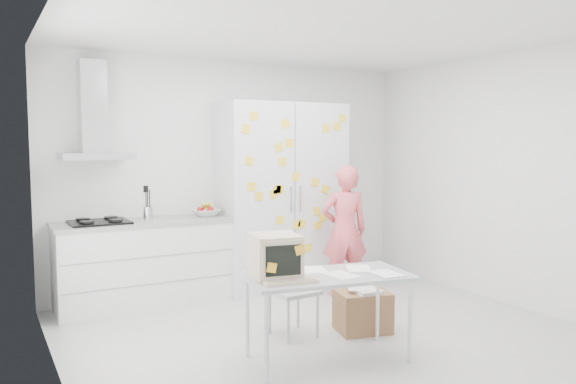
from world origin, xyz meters
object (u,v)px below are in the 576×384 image
chair (289,282)px  cardboard_box (363,311)px  person (344,231)px  desk (295,265)px

chair → cardboard_box: 0.74m
chair → cardboard_box: bearing=-26.7°
person → cardboard_box: size_ratio=2.73×
chair → cardboard_box: chair is taller
person → chair: bearing=51.5°
person → desk: 2.07m
cardboard_box → chair: bearing=156.9°
person → cardboard_box: 1.36m
desk → cardboard_box: bearing=30.4°
person → cardboard_box: (-0.56, -1.11, -0.55)m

